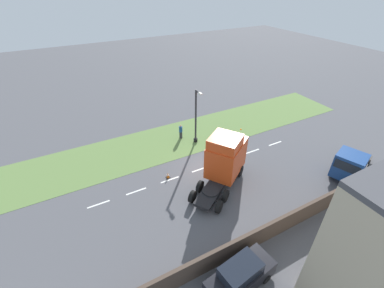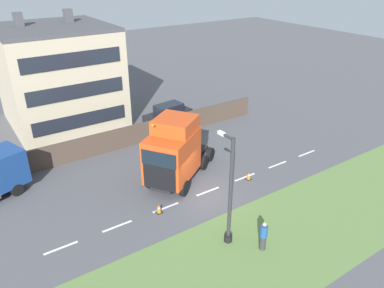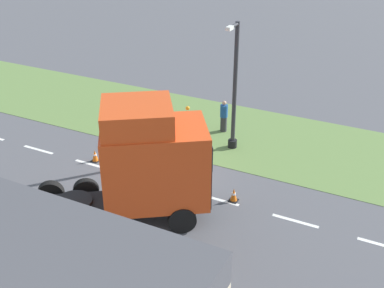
{
  "view_description": "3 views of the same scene",
  "coord_description": "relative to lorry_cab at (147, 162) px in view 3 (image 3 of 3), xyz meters",
  "views": [
    {
      "loc": [
        16.61,
        -10.42,
        15.84
      ],
      "look_at": [
        -2.17,
        -0.44,
        1.58
      ],
      "focal_mm": 24.0,
      "sensor_mm": 36.0,
      "label": 1
    },
    {
      "loc": [
        -16.51,
        11.67,
        13.66
      ],
      "look_at": [
        1.25,
        -0.29,
        3.07
      ],
      "focal_mm": 35.0,
      "sensor_mm": 36.0,
      "label": 2
    },
    {
      "loc": [
        15.07,
        8.89,
        11.04
      ],
      "look_at": [
        -0.73,
        0.92,
        1.85
      ],
      "focal_mm": 45.0,
      "sensor_mm": 36.0,
      "label": 3
    }
  ],
  "objects": [
    {
      "name": "pedestrian",
      "position": [
        -8.11,
        -0.41,
        -1.49
      ],
      "size": [
        0.39,
        0.39,
        1.71
      ],
      "color": "#333338",
      "rests_on": "ground"
    },
    {
      "name": "lamp_post",
      "position": [
        -6.58,
        0.71,
        0.39
      ],
      "size": [
        1.34,
        0.44,
        6.17
      ],
      "color": "black",
      "rests_on": "ground"
    },
    {
      "name": "traffic_cone_trailing",
      "position": [
        -2.34,
        2.54,
        -2.05
      ],
      "size": [
        0.36,
        0.36,
        0.58
      ],
      "color": "black",
      "rests_on": "ground"
    },
    {
      "name": "ground_plane",
      "position": [
        -2.14,
        -0.54,
        -2.33
      ],
      "size": [
        120.0,
        120.0,
        0.0
      ],
      "primitive_type": "plane",
      "color": "#515156",
      "rests_on": "ground"
    },
    {
      "name": "traffic_cone_lead",
      "position": [
        -2.49,
        -4.47,
        -2.05
      ],
      "size": [
        0.36,
        0.36,
        0.58
      ],
      "color": "black",
      "rests_on": "ground"
    },
    {
      "name": "lane_markings",
      "position": [
        -2.14,
        -1.24,
        -2.33
      ],
      "size": [
        0.16,
        21.0,
        0.0
      ],
      "color": "white",
      "rests_on": "ground"
    },
    {
      "name": "grass_verge",
      "position": [
        -8.14,
        -0.54,
        -2.32
      ],
      "size": [
        7.0,
        44.0,
        0.01
      ],
      "color": "#607F42",
      "rests_on": "ground"
    },
    {
      "name": "lorry_cab",
      "position": [
        0.0,
        0.0,
        0.0
      ],
      "size": [
        5.83,
        6.89,
        4.78
      ],
      "rotation": [
        0.0,
        0.0,
        0.59
      ],
      "color": "black",
      "rests_on": "ground"
    }
  ]
}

